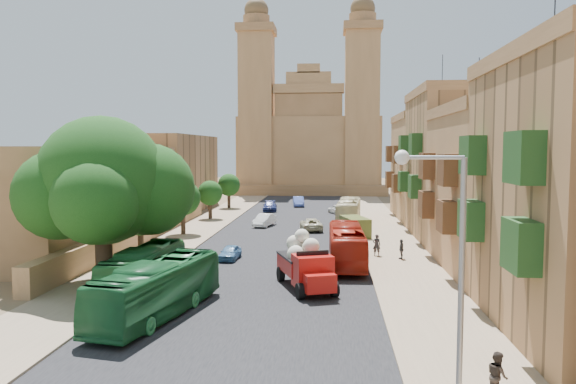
# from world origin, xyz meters

# --- Properties ---
(ground) EXTENTS (260.00, 260.00, 0.00)m
(ground) POSITION_xyz_m (0.00, 0.00, 0.00)
(ground) COLOR brown
(road_surface) EXTENTS (14.00, 140.00, 0.01)m
(road_surface) POSITION_xyz_m (0.00, 30.00, 0.01)
(road_surface) COLOR black
(road_surface) RESTS_ON ground
(sidewalk_east) EXTENTS (5.00, 140.00, 0.01)m
(sidewalk_east) POSITION_xyz_m (9.50, 30.00, 0.01)
(sidewalk_east) COLOR #8B755B
(sidewalk_east) RESTS_ON ground
(sidewalk_west) EXTENTS (5.00, 140.00, 0.01)m
(sidewalk_west) POSITION_xyz_m (-9.50, 30.00, 0.01)
(sidewalk_west) COLOR #8B755B
(sidewalk_west) RESTS_ON ground
(kerb_east) EXTENTS (0.25, 140.00, 0.12)m
(kerb_east) POSITION_xyz_m (7.00, 30.00, 0.06)
(kerb_east) COLOR #8B755B
(kerb_east) RESTS_ON ground
(kerb_west) EXTENTS (0.25, 140.00, 0.12)m
(kerb_west) POSITION_xyz_m (-7.00, 30.00, 0.06)
(kerb_west) COLOR #8B755B
(kerb_west) RESTS_ON ground
(townhouse_b) EXTENTS (9.00, 14.00, 14.90)m
(townhouse_b) POSITION_xyz_m (15.95, 11.00, 5.66)
(townhouse_b) COLOR #956B43
(townhouse_b) RESTS_ON ground
(townhouse_c) EXTENTS (9.00, 14.00, 17.40)m
(townhouse_c) POSITION_xyz_m (15.95, 25.00, 6.91)
(townhouse_c) COLOR #9E7248
(townhouse_c) RESTS_ON ground
(townhouse_d) EXTENTS (9.00, 14.00, 15.90)m
(townhouse_d) POSITION_xyz_m (15.95, 39.00, 6.16)
(townhouse_d) COLOR #956B43
(townhouse_d) RESTS_ON ground
(west_wall) EXTENTS (1.00, 40.00, 1.80)m
(west_wall) POSITION_xyz_m (-12.50, 20.00, 0.90)
(west_wall) COLOR #956B43
(west_wall) RESTS_ON ground
(west_building_low) EXTENTS (10.00, 28.00, 8.40)m
(west_building_low) POSITION_xyz_m (-18.00, 18.00, 4.20)
(west_building_low) COLOR brown
(west_building_low) RESTS_ON ground
(west_building_mid) EXTENTS (10.00, 22.00, 10.00)m
(west_building_mid) POSITION_xyz_m (-18.00, 44.00, 5.00)
(west_building_mid) COLOR #9E7248
(west_building_mid) RESTS_ON ground
(church) EXTENTS (28.00, 22.50, 36.30)m
(church) POSITION_xyz_m (-0.00, 78.61, 9.52)
(church) COLOR #956B43
(church) RESTS_ON ground
(ficus_tree) EXTENTS (10.24, 9.42, 10.24)m
(ficus_tree) POSITION_xyz_m (-9.41, 4.01, 6.05)
(ficus_tree) COLOR #36271B
(ficus_tree) RESTS_ON ground
(street_tree_a) EXTENTS (3.26, 3.26, 5.01)m
(street_tree_a) POSITION_xyz_m (-10.00, 12.00, 3.35)
(street_tree_a) COLOR #36271B
(street_tree_a) RESTS_ON ground
(street_tree_b) EXTENTS (3.40, 3.40, 5.23)m
(street_tree_b) POSITION_xyz_m (-10.00, 24.00, 3.50)
(street_tree_b) COLOR #36271B
(street_tree_b) RESTS_ON ground
(street_tree_c) EXTENTS (2.93, 2.93, 4.51)m
(street_tree_c) POSITION_xyz_m (-10.00, 36.00, 3.01)
(street_tree_c) COLOR #36271B
(street_tree_c) RESTS_ON ground
(street_tree_d) EXTENTS (3.12, 3.12, 4.79)m
(street_tree_d) POSITION_xyz_m (-10.00, 48.00, 3.20)
(street_tree_d) COLOR #36271B
(street_tree_d) RESTS_ON ground
(streetlamp) EXTENTS (2.11, 0.44, 8.22)m
(streetlamp) POSITION_xyz_m (7.72, -12.00, 5.20)
(streetlamp) COLOR gray
(streetlamp) RESTS_ON ground
(red_truck) EXTENTS (3.96, 6.22, 3.44)m
(red_truck) POSITION_xyz_m (2.84, 3.84, 1.51)
(red_truck) COLOR #B1120D
(red_truck) RESTS_ON ground
(olive_pickup) EXTENTS (2.94, 4.65, 1.78)m
(olive_pickup) POSITION_xyz_m (6.50, 24.26, 0.87)
(olive_pickup) COLOR #4B551F
(olive_pickup) RESTS_ON ground
(bus_green_south) EXTENTS (4.27, 10.15, 2.75)m
(bus_green_south) POSITION_xyz_m (-4.17, -2.27, 1.38)
(bus_green_south) COLOR #1B602F
(bus_green_south) RESTS_ON ground
(bus_green_north) EXTENTS (2.48, 9.27, 2.56)m
(bus_green_north) POSITION_xyz_m (-6.50, 2.52, 1.28)
(bus_green_north) COLOR #1E6129
(bus_green_north) RESTS_ON ground
(bus_red_east) EXTENTS (2.50, 10.05, 2.79)m
(bus_red_east) POSITION_xyz_m (5.39, 10.85, 1.40)
(bus_red_east) COLOR #A32113
(bus_red_east) RESTS_ON ground
(bus_cream_east) EXTENTS (3.04, 9.86, 2.70)m
(bus_cream_east) POSITION_xyz_m (6.17, 33.72, 1.35)
(bus_cream_east) COLOR beige
(bus_cream_east) RESTS_ON ground
(car_blue_a) EXTENTS (1.48, 3.23, 1.07)m
(car_blue_a) POSITION_xyz_m (-3.22, 12.03, 0.54)
(car_blue_a) COLOR teal
(car_blue_a) RESTS_ON ground
(car_white_a) EXTENTS (2.27, 4.21, 1.32)m
(car_white_a) POSITION_xyz_m (-2.84, 30.06, 0.66)
(car_white_a) COLOR white
(car_white_a) RESTS_ON ground
(car_cream) EXTENTS (2.62, 4.69, 1.24)m
(car_cream) POSITION_xyz_m (2.22, 27.45, 0.62)
(car_cream) COLOR #BCB798
(car_cream) RESTS_ON ground
(car_dkblue) EXTENTS (2.14, 4.54, 1.28)m
(car_dkblue) POSITION_xyz_m (-3.89, 44.59, 0.64)
(car_dkblue) COLOR navy
(car_dkblue) RESTS_ON ground
(car_white_b) EXTENTS (2.75, 3.88, 1.23)m
(car_white_b) POSITION_xyz_m (4.99, 42.18, 0.61)
(car_white_b) COLOR white
(car_white_b) RESTS_ON ground
(car_blue_b) EXTENTS (1.93, 4.35, 1.39)m
(car_blue_b) POSITION_xyz_m (-0.50, 51.08, 0.69)
(car_blue_b) COLOR #536ED0
(car_blue_b) RESTS_ON ground
(pedestrian_a) EXTENTS (0.63, 0.44, 1.66)m
(pedestrian_a) POSITION_xyz_m (7.79, 14.50, 0.83)
(pedestrian_a) COLOR #282729
(pedestrian_a) RESTS_ON ground
(pedestrian_b) EXTENTS (0.72, 0.87, 1.60)m
(pedestrian_b) POSITION_xyz_m (9.83, -10.31, 0.80)
(pedestrian_b) COLOR #352C26
(pedestrian_b) RESTS_ON ground
(pedestrian_c) EXTENTS (0.62, 0.95, 1.51)m
(pedestrian_c) POSITION_xyz_m (9.53, 13.29, 0.75)
(pedestrian_c) COLOR #3C3D40
(pedestrian_c) RESTS_ON ground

